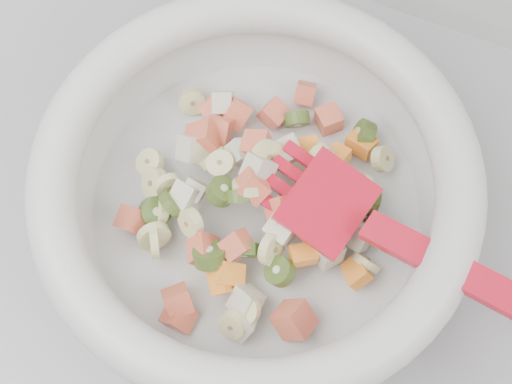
% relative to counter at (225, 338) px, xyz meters
% --- Properties ---
extents(counter, '(2.00, 0.60, 0.90)m').
position_rel_counter_xyz_m(counter, '(0.00, 0.00, 0.00)').
color(counter, gray).
rests_on(counter, ground).
extents(mixing_bowl, '(0.48, 0.35, 0.11)m').
position_rel_counter_xyz_m(mixing_bowl, '(0.03, 0.03, 0.50)').
color(mixing_bowl, silver).
rests_on(mixing_bowl, counter).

